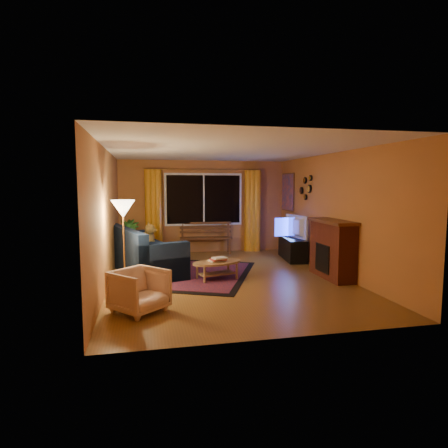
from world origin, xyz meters
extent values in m
cube|color=brown|center=(0.00, 0.00, -0.01)|extent=(4.50, 6.00, 0.02)
cube|color=white|center=(0.00, 0.00, 2.51)|extent=(4.50, 6.00, 0.02)
cube|color=#BE763C|center=(0.00, 3.01, 1.25)|extent=(4.50, 0.02, 2.50)
cube|color=#BE763C|center=(-2.26, 0.00, 1.25)|extent=(0.02, 6.00, 2.50)
cube|color=#BE763C|center=(2.26, 0.00, 1.25)|extent=(0.02, 6.00, 2.50)
cube|color=black|center=(0.00, 2.94, 1.45)|extent=(2.00, 0.02, 1.30)
cylinder|color=#BF8C3F|center=(0.00, 2.90, 2.25)|extent=(3.20, 0.03, 0.03)
cylinder|color=orange|center=(-1.35, 2.88, 1.12)|extent=(0.36, 0.36, 2.24)
cylinder|color=orange|center=(1.35, 2.88, 1.12)|extent=(0.36, 0.36, 2.24)
cube|color=#532E16|center=(0.02, 2.75, 0.21)|extent=(1.43, 0.55, 0.42)
imported|color=#235B1E|center=(-2.00, 2.26, 0.50)|extent=(0.67, 0.67, 0.99)
cube|color=#0E1932|center=(-1.57, 0.90, 0.48)|extent=(1.67, 2.55, 0.95)
imported|color=beige|center=(-1.67, -1.68, 0.35)|extent=(0.92, 0.92, 0.69)
cylinder|color=#BF8C3F|center=(-1.93, -0.58, 0.80)|extent=(0.35, 0.35, 1.60)
cube|color=maroon|center=(-0.41, 0.35, 0.01)|extent=(2.72, 3.24, 0.02)
cylinder|color=#9A7147|center=(-0.22, -0.08, 0.18)|extent=(1.22, 1.22, 0.36)
cube|color=black|center=(2.00, 1.52, 0.27)|extent=(0.60, 1.33, 0.53)
imported|color=black|center=(2.00, 1.52, 0.82)|extent=(0.27, 0.99, 0.57)
cube|color=maroon|center=(2.05, -0.40, 0.55)|extent=(0.40, 1.20, 1.10)
cube|color=#D6552D|center=(2.22, 2.45, 1.65)|extent=(0.04, 0.76, 0.96)
camera|label=1|loc=(-1.57, -7.11, 1.85)|focal=30.00mm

